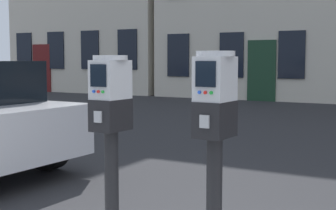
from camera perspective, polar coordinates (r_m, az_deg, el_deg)
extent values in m
cylinder|color=black|center=(3.17, -6.59, -10.63)|extent=(0.09, 0.09, 0.86)
cube|color=black|center=(3.07, -6.70, -1.15)|extent=(0.18, 0.25, 0.20)
cube|color=#A5A8AD|center=(2.97, -8.20, -1.38)|extent=(0.06, 0.01, 0.07)
cube|color=#B7BABF|center=(3.05, -6.74, 2.96)|extent=(0.18, 0.23, 0.24)
cube|color=black|center=(2.96, -8.17, 3.43)|extent=(0.12, 0.01, 0.14)
cylinder|color=blue|center=(2.99, -8.68, 1.58)|extent=(0.02, 0.01, 0.02)
cylinder|color=red|center=(2.97, -8.17, 1.56)|extent=(0.02, 0.01, 0.02)
cylinder|color=green|center=(2.94, -7.64, 1.54)|extent=(0.02, 0.01, 0.02)
cylinder|color=#B7BABF|center=(3.05, -6.77, 5.52)|extent=(0.22, 0.22, 0.03)
cube|color=black|center=(2.72, 5.51, -1.65)|extent=(0.18, 0.25, 0.20)
cube|color=#A5A8AD|center=(2.61, 4.29, -1.95)|extent=(0.06, 0.01, 0.07)
cube|color=#B7BABF|center=(2.70, 5.55, 3.06)|extent=(0.18, 0.23, 0.25)
cube|color=black|center=(2.59, 4.41, 3.63)|extent=(0.12, 0.01, 0.14)
cylinder|color=blue|center=(2.61, 3.69, 1.49)|extent=(0.02, 0.01, 0.02)
cylinder|color=red|center=(2.60, 4.37, 1.46)|extent=(0.02, 0.01, 0.02)
cylinder|color=green|center=(2.58, 5.06, 1.43)|extent=(0.02, 0.01, 0.02)
cylinder|color=#B7BABF|center=(2.70, 5.58, 6.00)|extent=(0.22, 0.22, 0.03)
cylinder|color=black|center=(6.57, -13.92, -4.61)|extent=(0.65, 0.24, 0.64)
cube|color=black|center=(23.18, -16.46, 6.11)|extent=(0.90, 0.06, 1.60)
cube|color=black|center=(21.88, -13.00, 6.25)|extent=(0.90, 0.06, 1.60)
cube|color=black|center=(20.67, -9.12, 6.38)|extent=(0.90, 0.06, 1.60)
cube|color=black|center=(19.57, -4.78, 6.49)|extent=(0.90, 0.06, 1.60)
cube|color=#591414|center=(22.45, -14.55, 4.20)|extent=(1.00, 0.07, 2.10)
cube|color=black|center=(18.38, 1.20, 5.85)|extent=(0.90, 0.06, 1.59)
cube|color=black|center=(17.48, 7.44, 5.83)|extent=(0.90, 0.06, 1.59)
cube|color=black|center=(16.81, 14.26, 5.73)|extent=(0.90, 0.06, 1.59)
cube|color=#193823|center=(17.11, 10.89, 3.97)|extent=(1.00, 0.07, 2.10)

